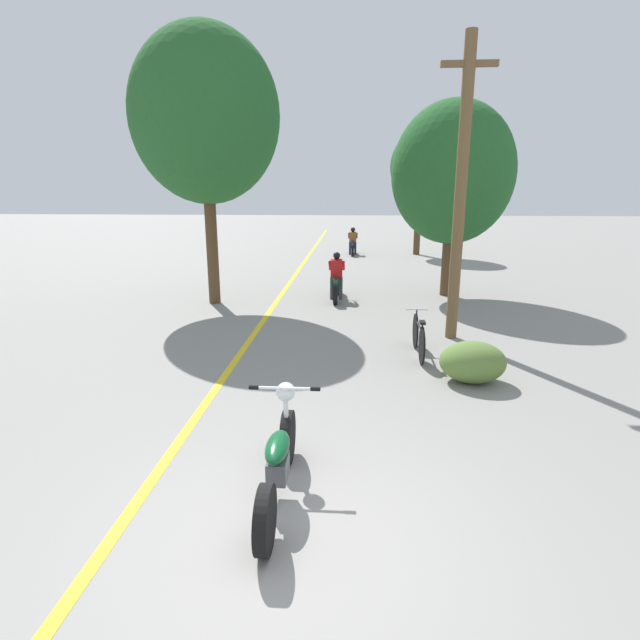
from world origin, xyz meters
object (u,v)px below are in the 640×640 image
object	(u,v)px
utility_pole	(461,190)
roadside_tree_right_near	(453,173)
motorcycle_foreground	(279,459)
bicycle_parked	(419,337)
roadside_tree_left	(205,116)
motorcycle_rider_lead	(336,282)
motorcycle_rider_far	(353,244)
roadside_tree_right_far	(420,167)

from	to	relation	value
utility_pole	roadside_tree_right_near	bearing A→B (deg)	81.74
motorcycle_foreground	bicycle_parked	size ratio (longest dim) A/B	1.26
roadside_tree_right_near	roadside_tree_left	bearing A→B (deg)	-167.16
roadside_tree_left	motorcycle_rider_lead	bearing A→B (deg)	12.04
motorcycle_foreground	motorcycle_rider_far	distance (m)	20.32
motorcycle_rider_far	motorcycle_rider_lead	bearing A→B (deg)	-92.39
motorcycle_rider_lead	roadside_tree_left	bearing A→B (deg)	-167.96
roadside_tree_right_far	roadside_tree_left	size ratio (longest dim) A/B	0.81
roadside_tree_left	motorcycle_foreground	world-z (taller)	roadside_tree_left
roadside_tree_right_far	motorcycle_rider_lead	world-z (taller)	roadside_tree_right_far
motorcycle_rider_lead	motorcycle_rider_far	size ratio (longest dim) A/B	1.04
roadside_tree_right_near	roadside_tree_left	world-z (taller)	roadside_tree_left
motorcycle_foreground	bicycle_parked	bearing A→B (deg)	66.91
motorcycle_foreground	motorcycle_rider_far	bearing A→B (deg)	88.06
utility_pole	roadside_tree_right_far	xyz separation A→B (m)	(0.96, 14.53, 1.05)
utility_pole	motorcycle_rider_far	world-z (taller)	utility_pole
roadside_tree_right_near	motorcycle_rider_far	size ratio (longest dim) A/B	2.82
roadside_tree_right_far	roadside_tree_left	bearing A→B (deg)	-121.60
roadside_tree_right_near	roadside_tree_left	xyz separation A→B (m)	(-6.77, -1.54, 1.40)
motorcycle_rider_lead	bicycle_parked	world-z (taller)	motorcycle_rider_lead
motorcycle_foreground	roadside_tree_right_far	bearing A→B (deg)	79.38
motorcycle_rider_lead	motorcycle_foreground	bearing A→B (deg)	-91.46
motorcycle_rider_far	bicycle_parked	size ratio (longest dim) A/B	1.17
roadside_tree_left	bicycle_parked	bearing A→B (deg)	-39.75
motorcycle_rider_far	bicycle_parked	bearing A→B (deg)	-85.06
roadside_tree_left	bicycle_parked	xyz separation A→B (m)	(5.23, -4.35, -4.61)
roadside_tree_right_near	bicycle_parked	bearing A→B (deg)	-104.64
roadside_tree_right_far	motorcycle_rider_lead	distance (m)	11.91
roadside_tree_right_far	bicycle_parked	bearing A→B (deg)	-96.59
roadside_tree_right_far	roadside_tree_left	world-z (taller)	roadside_tree_left
utility_pole	roadside_tree_left	bearing A→B (deg)	153.49
motorcycle_foreground	roadside_tree_right_near	bearing A→B (deg)	71.48
motorcycle_rider_far	bicycle_parked	xyz separation A→B (m)	(1.34, -15.55, -0.13)
roadside_tree_left	motorcycle_rider_lead	size ratio (longest dim) A/B	3.50
motorcycle_foreground	motorcycle_rider_lead	world-z (taller)	motorcycle_rider_lead
motorcycle_foreground	motorcycle_rider_far	xyz separation A→B (m)	(0.69, 20.31, 0.08)
motorcycle_foreground	roadside_tree_left	bearing A→B (deg)	109.37
roadside_tree_right_near	roadside_tree_right_far	distance (m)	9.96
motorcycle_rider_lead	bicycle_parked	bearing A→B (deg)	-70.73
motorcycle_foreground	motorcycle_rider_far	size ratio (longest dim) A/B	1.08
utility_pole	roadside_tree_right_near	size ratio (longest dim) A/B	1.08
motorcycle_rider_far	utility_pole	bearing A→B (deg)	-81.16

